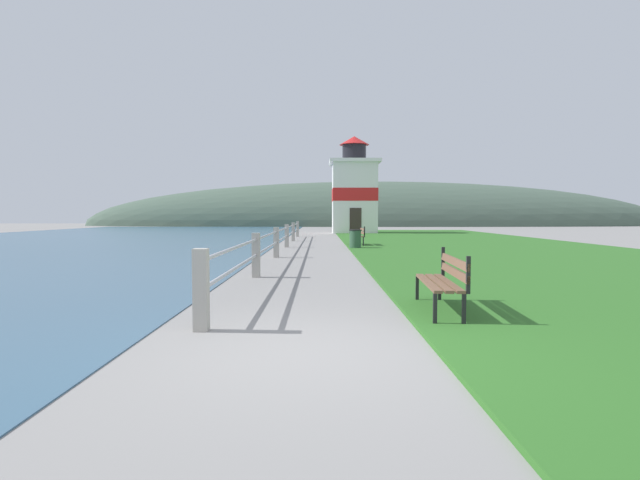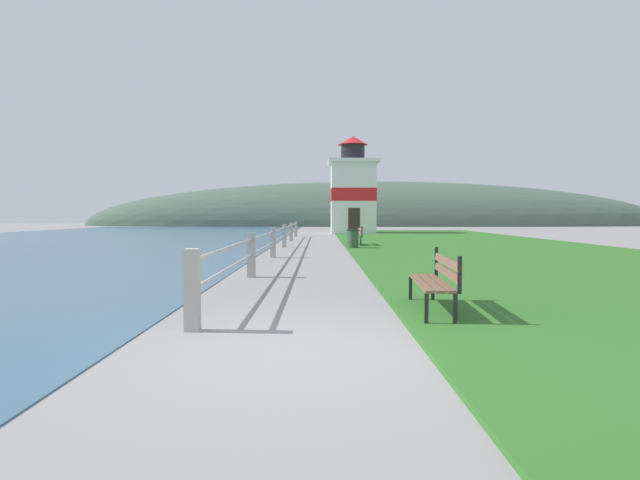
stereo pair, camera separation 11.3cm
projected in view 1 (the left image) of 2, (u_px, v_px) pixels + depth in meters
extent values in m
plane|color=gray|center=(302.00, 352.00, 5.33)|extent=(160.00, 160.00, 0.00)
cube|color=#2D6623|center=(484.00, 248.00, 21.87)|extent=(12.00, 49.66, 0.06)
cube|color=#A8A399|center=(200.00, 290.00, 6.31)|extent=(0.18, 0.18, 1.05)
cube|color=#A8A399|center=(255.00, 255.00, 11.73)|extent=(0.18, 0.18, 1.05)
cube|color=#A8A399|center=(276.00, 242.00, 17.15)|extent=(0.18, 0.18, 1.05)
cube|color=#A8A399|center=(286.00, 236.00, 22.57)|extent=(0.18, 0.18, 1.05)
cube|color=#A8A399|center=(293.00, 232.00, 27.99)|extent=(0.18, 0.18, 1.05)
cube|color=#A8A399|center=(297.00, 229.00, 33.41)|extent=(0.18, 0.18, 1.05)
cylinder|color=#B2B2B7|center=(282.00, 229.00, 19.84)|extent=(0.06, 27.14, 0.06)
cylinder|color=#B2B2B7|center=(282.00, 239.00, 19.86)|extent=(0.06, 27.14, 0.06)
cube|color=brown|center=(427.00, 282.00, 7.38)|extent=(0.24, 1.88, 0.04)
cube|color=brown|center=(437.00, 283.00, 7.37)|extent=(0.24, 1.88, 0.04)
cube|color=brown|center=(447.00, 283.00, 7.36)|extent=(0.24, 1.88, 0.04)
cube|color=brown|center=(453.00, 261.00, 7.34)|extent=(0.18, 1.87, 0.11)
cube|color=brown|center=(453.00, 272.00, 7.35)|extent=(0.18, 1.87, 0.11)
cube|color=black|center=(434.00, 311.00, 6.49)|extent=(0.05, 0.05, 0.45)
cube|color=black|center=(417.00, 290.00, 8.31)|extent=(0.05, 0.05, 0.45)
cube|color=black|center=(463.00, 311.00, 6.47)|extent=(0.05, 0.05, 0.45)
cube|color=black|center=(439.00, 290.00, 8.28)|extent=(0.05, 0.05, 0.45)
cube|color=black|center=(468.00, 275.00, 6.44)|extent=(0.05, 0.05, 0.49)
cube|color=black|center=(442.00, 262.00, 8.25)|extent=(0.05, 0.05, 0.49)
cube|color=brown|center=(354.00, 236.00, 23.50)|extent=(0.16, 1.68, 0.04)
cube|color=brown|center=(357.00, 236.00, 23.50)|extent=(0.16, 1.68, 0.04)
cube|color=brown|center=(360.00, 236.00, 23.50)|extent=(0.16, 1.68, 0.04)
cube|color=brown|center=(362.00, 229.00, 23.49)|extent=(0.10, 1.68, 0.11)
cube|color=brown|center=(362.00, 233.00, 23.50)|extent=(0.10, 1.68, 0.11)
cube|color=black|center=(355.00, 242.00, 22.70)|extent=(0.05, 0.05, 0.45)
cube|color=black|center=(351.00, 240.00, 24.32)|extent=(0.05, 0.05, 0.45)
cube|color=black|center=(363.00, 242.00, 22.71)|extent=(0.05, 0.05, 0.45)
cube|color=black|center=(359.00, 240.00, 24.33)|extent=(0.05, 0.05, 0.45)
cube|color=black|center=(364.00, 232.00, 22.68)|extent=(0.05, 0.05, 0.49)
cube|color=black|center=(360.00, 231.00, 24.31)|extent=(0.05, 0.05, 0.49)
cube|color=white|center=(353.00, 199.00, 39.79)|extent=(3.44, 3.44, 5.54)
cube|color=red|center=(353.00, 195.00, 39.77)|extent=(3.48, 3.48, 1.00)
cube|color=white|center=(354.00, 162.00, 39.64)|extent=(3.95, 3.95, 0.25)
cylinder|color=black|center=(354.00, 153.00, 39.60)|extent=(1.89, 1.89, 1.24)
cone|color=red|center=(354.00, 141.00, 39.55)|extent=(2.36, 2.36, 0.68)
cube|color=#332823|center=(355.00, 221.00, 38.14)|extent=(0.90, 0.06, 2.00)
cylinder|color=#2D5138|center=(355.00, 240.00, 21.43)|extent=(0.50, 0.50, 0.80)
cylinder|color=black|center=(355.00, 230.00, 21.41)|extent=(0.54, 0.54, 0.04)
ellipsoid|color=#475B4C|center=(376.00, 226.00, 68.37)|extent=(80.00, 16.00, 12.00)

